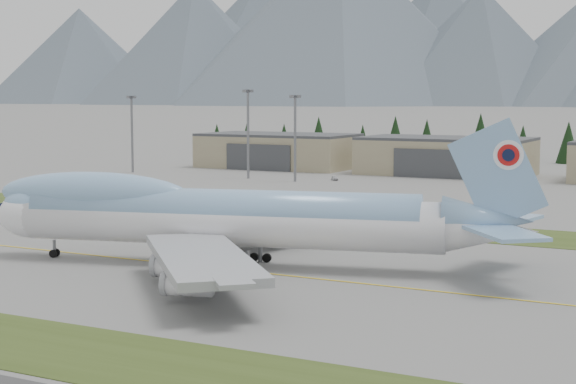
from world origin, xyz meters
The scene contains 10 objects.
ground centered at (0.00, 0.00, 0.00)m, with size 7000.00×7000.00×0.00m, color slate.
grass_strip_far centered at (0.00, 45.00, 0.00)m, with size 400.00×18.00×0.08m, color #364819.
taxiway_line_main centered at (0.00, 0.00, 0.00)m, with size 400.00×0.40×0.02m, color yellow.
boeing_747_freighter centered at (0.15, 2.53, 6.58)m, with size 75.96×63.50×19.96m.
hangar_left centered at (-70.00, 149.90, 5.39)m, with size 48.00×26.60×10.80m.
hangar_center centered at (-15.00, 149.90, 5.39)m, with size 48.00×26.60×10.80m.
floodlight_masts centered at (-30.09, 110.85, 16.39)m, with size 182.88×10.61×24.41m.
service_vehicle_a centered at (-36.26, 118.83, 0.00)m, with size 1.51×3.73×1.27m, color #B8B8BA.
service_vehicle_b centered at (10.06, 114.31, 0.00)m, with size 1.41×4.02×1.32m, color gold.
conifer_belt centered at (6.51, 212.56, 7.23)m, with size 267.36×16.28×16.61m.
Camera 1 is at (61.56, -96.86, 22.49)m, focal length 55.00 mm.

